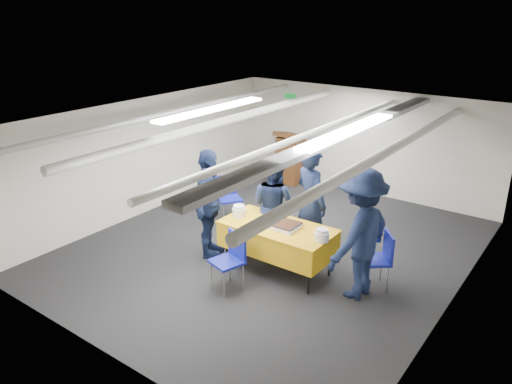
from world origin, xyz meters
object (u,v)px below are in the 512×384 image
at_px(serving_table, 277,238).
at_px(podium, 290,157).
at_px(sailor_a, 311,203).
at_px(sheet_cake, 283,225).
at_px(sailor_c, 209,204).
at_px(sailor_d, 360,234).
at_px(chair_near, 231,255).
at_px(chair_left, 228,193).
at_px(sailor_b, 273,205).
at_px(chair_right, 381,255).

bearing_deg(serving_table, podium, 119.85).
bearing_deg(sailor_a, sheet_cake, 111.59).
bearing_deg(sailor_c, sailor_d, -110.86).
bearing_deg(serving_table, sailor_a, 78.61).
bearing_deg(sailor_d, chair_near, -51.62).
relative_size(serving_table, chair_near, 2.03).
height_order(sheet_cake, sailor_d, sailor_d).
relative_size(podium, sailor_a, 0.66).
relative_size(chair_left, sailor_d, 0.45).
distance_m(serving_table, chair_near, 0.86).
xyz_separation_m(sheet_cake, sailor_d, (1.21, 0.10, 0.15)).
distance_m(sheet_cake, sailor_a, 0.76).
distance_m(sailor_a, sailor_b, 0.64).
height_order(serving_table, sailor_d, sailor_d).
relative_size(chair_right, sailor_a, 0.46).
bearing_deg(sailor_a, podium, -27.50).
xyz_separation_m(podium, chair_left, (0.18, -2.52, -0.08)).
distance_m(sheet_cake, sailor_d, 1.22).
xyz_separation_m(sailor_b, sailor_c, (-0.75, -0.77, 0.09)).
bearing_deg(sheet_cake, sailor_d, 4.84).
relative_size(chair_left, sailor_b, 0.52).
relative_size(sheet_cake, chair_right, 0.57).
bearing_deg(sailor_c, chair_right, -103.68).
xyz_separation_m(chair_near, sailor_a, (0.40, 1.57, 0.41)).
bearing_deg(sailor_c, chair_left, -0.95).
height_order(chair_near, chair_right, same).
bearing_deg(sailor_a, chair_left, 14.45).
distance_m(chair_left, sailor_c, 1.59).
height_order(sheet_cake, chair_left, chair_left).
xyz_separation_m(sailor_a, sailor_d, (1.17, -0.64, 0.02)).
distance_m(serving_table, sheet_cake, 0.27).
distance_m(chair_right, sailor_c, 2.81).
distance_m(chair_right, sailor_d, 0.60).
height_order(chair_near, sailor_c, sailor_c).
bearing_deg(sheet_cake, sailor_c, -169.46).
bearing_deg(serving_table, sailor_d, 4.34).
xyz_separation_m(serving_table, chair_near, (-0.25, -0.82, -0.03)).
bearing_deg(podium, serving_table, -60.15).
bearing_deg(chair_left, serving_table, -30.44).
height_order(chair_near, chair_left, same).
relative_size(sheet_cake, chair_near, 0.57).
xyz_separation_m(sailor_a, sailor_c, (-1.34, -0.99, -0.02)).
bearing_deg(sailor_c, sheet_cake, -108.12).
relative_size(serving_table, sailor_c, 0.96).
bearing_deg(chair_left, sailor_b, -21.89).
bearing_deg(sailor_c, chair_near, -150.50).
xyz_separation_m(sheet_cake, sailor_a, (0.04, 0.75, 0.13)).
height_order(sheet_cake, chair_right, chair_right).
xyz_separation_m(sheet_cake, sailor_c, (-1.30, -0.24, 0.11)).
bearing_deg(podium, sheet_cake, -58.91).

